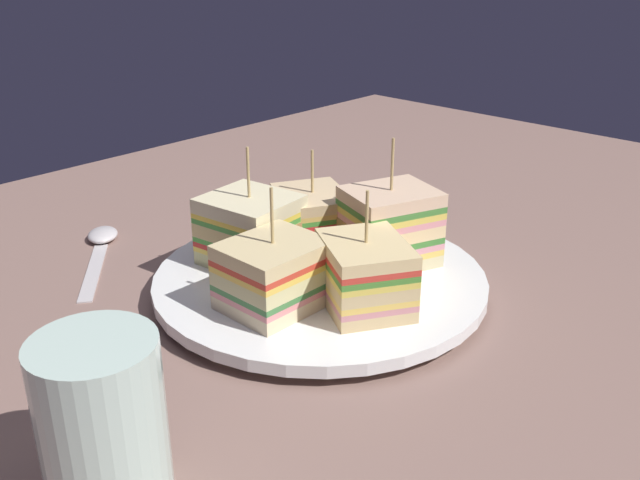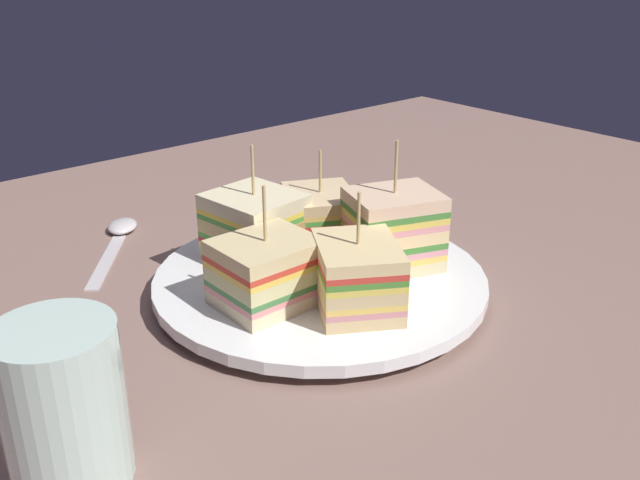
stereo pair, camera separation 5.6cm
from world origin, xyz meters
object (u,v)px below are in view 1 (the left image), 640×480
(sandwich_wedge_3, at_px, (389,227))
(sandwich_wedge_2, at_px, (365,274))
(plate, at_px, (320,282))
(sandwich_wedge_0, at_px, (251,230))
(sandwich_wedge_1, at_px, (274,275))
(drinking_glass, at_px, (104,432))
(sandwich_wedge_4, at_px, (313,218))
(spoon, at_px, (101,243))

(sandwich_wedge_3, bearing_deg, sandwich_wedge_2, 46.29)
(plate, bearing_deg, sandwich_wedge_0, -70.09)
(sandwich_wedge_1, relative_size, drinking_glass, 1.01)
(sandwich_wedge_0, relative_size, sandwich_wedge_3, 0.93)
(plate, xyz_separation_m, sandwich_wedge_0, (0.02, -0.06, 0.04))
(sandwich_wedge_4, bearing_deg, sandwich_wedge_1, -32.12)
(sandwich_wedge_1, bearing_deg, sandwich_wedge_0, 60.36)
(sandwich_wedge_2, relative_size, sandwich_wedge_4, 1.01)
(sandwich_wedge_2, bearing_deg, sandwich_wedge_4, 3.64)
(sandwich_wedge_0, height_order, sandwich_wedge_3, sandwich_wedge_3)
(sandwich_wedge_2, height_order, spoon, sandwich_wedge_2)
(plate, height_order, drinking_glass, drinking_glass)
(sandwich_wedge_0, xyz_separation_m, spoon, (0.05, -0.16, -0.04))
(sandwich_wedge_2, height_order, sandwich_wedge_4, sandwich_wedge_2)
(spoon, relative_size, drinking_glass, 1.43)
(sandwich_wedge_4, bearing_deg, spoon, -117.86)
(sandwich_wedge_0, relative_size, sandwich_wedge_2, 1.10)
(sandwich_wedge_0, distance_m, drinking_glass, 0.26)
(sandwich_wedge_0, xyz_separation_m, sandwich_wedge_1, (0.04, 0.07, -0.00))
(sandwich_wedge_0, bearing_deg, spoon, -168.58)
(drinking_glass, bearing_deg, spoon, -120.05)
(sandwich_wedge_1, relative_size, sandwich_wedge_2, 1.02)
(plate, height_order, spoon, plate)
(sandwich_wedge_4, bearing_deg, sandwich_wedge_2, 0.17)
(sandwich_wedge_2, xyz_separation_m, spoon, (0.06, -0.27, -0.04))
(sandwich_wedge_4, distance_m, spoon, 0.21)
(sandwich_wedge_3, height_order, sandwich_wedge_4, sandwich_wedge_3)
(plate, relative_size, sandwich_wedge_1, 2.91)
(sandwich_wedge_3, relative_size, sandwich_wedge_4, 1.19)
(sandwich_wedge_0, distance_m, spoon, 0.17)
(drinking_glass, bearing_deg, sandwich_wedge_4, -156.59)
(sandwich_wedge_2, xyz_separation_m, drinking_glass, (0.22, 0.01, -0.00))
(sandwich_wedge_3, bearing_deg, sandwich_wedge_1, 13.99)
(sandwich_wedge_2, height_order, drinking_glass, sandwich_wedge_2)
(sandwich_wedge_2, height_order, sandwich_wedge_3, sandwich_wedge_3)
(plate, relative_size, sandwich_wedge_4, 2.99)
(sandwich_wedge_3, xyz_separation_m, spoon, (0.13, -0.24, -0.04))
(sandwich_wedge_2, bearing_deg, spoon, 43.23)
(plate, xyz_separation_m, spoon, (0.07, -0.21, -0.01))
(plate, height_order, sandwich_wedge_3, sandwich_wedge_3)
(sandwich_wedge_3, height_order, drinking_glass, sandwich_wedge_3)
(sandwich_wedge_2, relative_size, spoon, 0.69)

